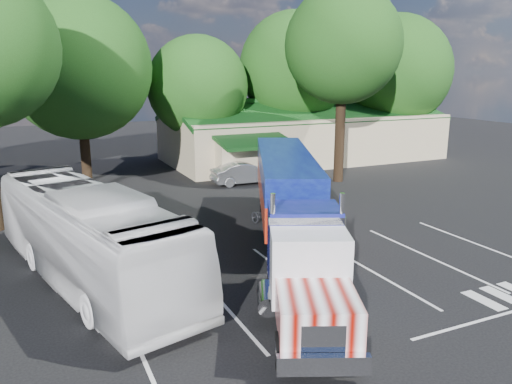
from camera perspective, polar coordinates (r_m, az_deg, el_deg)
name	(u,v)px	position (r m, az deg, el deg)	size (l,w,h in m)	color
ground	(237,236)	(24.11, -2.22, -5.08)	(120.00, 120.00, 0.00)	black
event_hall	(301,135)	(45.28, 5.21, 6.52)	(24.20, 14.12, 5.55)	tan
tree_row_c	(79,67)	(37.51, -19.62, 13.30)	(10.00, 10.00, 13.05)	black
tree_row_d	(198,87)	(40.68, -6.68, 11.88)	(8.00, 8.00, 10.60)	black
tree_row_e	(294,68)	(44.75, 4.40, 13.99)	(9.60, 9.60, 12.90)	black
tree_row_f	(395,71)	(49.44, 15.56, 13.16)	(10.40, 10.40, 13.00)	black
tree_near_right	(343,46)	(35.91, 9.94, 16.16)	(8.00, 8.00, 13.50)	black
semi_truck	(289,197)	(22.21, 3.84, -0.59)	(9.87, 18.56, 4.03)	black
woman	(335,253)	(19.52, 9.02, -6.95)	(0.67, 0.44, 1.83)	black
bicycle	(262,217)	(25.54, 0.64, -2.89)	(0.63, 1.80, 0.95)	black
tour_bus	(89,236)	(19.51, -18.59, -4.74)	(3.04, 12.98, 3.62)	silver
silver_sedan	(245,173)	(35.16, -1.29, 2.18)	(1.65, 4.72, 1.56)	#ADB1B5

